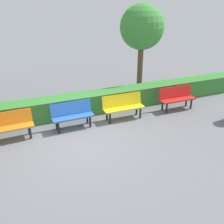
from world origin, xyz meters
name	(u,v)px	position (x,y,z in m)	size (l,w,h in m)	color
ground_plane	(79,140)	(0.00, 0.00, 0.00)	(17.36, 17.36, 0.00)	slate
bench_red	(177,97)	(-4.09, -0.84, 0.48)	(1.41, 0.50, 0.86)	red
bench_yellow	(123,106)	(-1.86, -0.88, 0.48)	(1.47, 0.49, 0.86)	yellow
bench_blue	(72,114)	(-0.03, -0.88, 0.48)	(1.36, 0.50, 0.86)	blue
bench_orange	(4,126)	(2.04, -0.86, 0.48)	(1.66, 0.51, 0.86)	orange
hedge_row	(90,103)	(-0.93, -1.81, 0.37)	(13.36, 0.71, 0.74)	#387F33
tree_near	(142,28)	(-3.74, -3.17, 2.78)	(1.86, 1.86, 3.75)	brown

